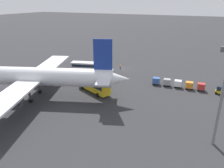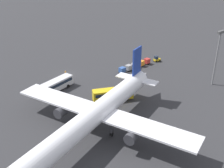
% 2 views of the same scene
% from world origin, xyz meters
% --- Properties ---
extents(ground_plane, '(600.00, 600.00, 0.00)m').
position_xyz_m(ground_plane, '(0.00, 0.00, 0.00)').
color(ground_plane, '#2D2D30').
extents(airplane, '(49.15, 43.32, 14.97)m').
position_xyz_m(airplane, '(11.96, 33.03, 5.62)').
color(airplane, silver).
rests_on(airplane, ground).
extents(shuttle_bus_near, '(12.92, 6.10, 3.27)m').
position_xyz_m(shuttle_bus_near, '(8.98, 8.26, 1.96)').
color(shuttle_bus_near, silver).
rests_on(shuttle_bus_near, ground).
extents(shuttle_bus_far, '(11.07, 6.88, 3.39)m').
position_xyz_m(shuttle_bus_far, '(-0.81, 22.88, 2.02)').
color(shuttle_bus_far, gold).
rests_on(shuttle_bus_far, ground).
extents(baggage_tug, '(2.57, 1.96, 2.10)m').
position_xyz_m(baggage_tug, '(-31.43, 10.53, 0.94)').
color(baggage_tug, gold).
rests_on(baggage_tug, ground).
extents(worker_person, '(0.38, 0.38, 1.74)m').
position_xyz_m(worker_person, '(0.92, 0.64, 0.87)').
color(worker_person, '#1E1E2D').
rests_on(worker_person, ground).
extents(cargo_cart_red, '(2.16, 1.87, 2.06)m').
position_xyz_m(cargo_cart_red, '(-26.78, 10.14, 1.19)').
color(cargo_cart_red, '#38383D').
rests_on(cargo_cart_red, ground).
extents(cargo_cart_orange, '(2.16, 1.87, 2.06)m').
position_xyz_m(cargo_cart_orange, '(-23.74, 10.32, 1.19)').
color(cargo_cart_orange, '#38383D').
rests_on(cargo_cart_orange, ground).
extents(cargo_cart_white, '(2.16, 1.87, 2.06)m').
position_xyz_m(cargo_cart_white, '(-20.70, 10.40, 1.19)').
color(cargo_cart_white, '#38383D').
rests_on(cargo_cart_white, ground).
extents(cargo_cart_grey, '(2.16, 1.87, 2.06)m').
position_xyz_m(cargo_cart_grey, '(-17.67, 10.49, 1.19)').
color(cargo_cart_grey, '#38383D').
rests_on(cargo_cart_grey, ground).
extents(cargo_cart_blue, '(2.16, 1.87, 2.06)m').
position_xyz_m(cargo_cart_blue, '(-14.63, 10.71, 1.19)').
color(cargo_cart_blue, '#38383D').
rests_on(cargo_cart_blue, ground).
extents(light_pole, '(2.80, 0.70, 16.67)m').
position_xyz_m(light_pole, '(-30.45, 34.26, 10.30)').
color(light_pole, slate).
rests_on(light_pole, ground).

